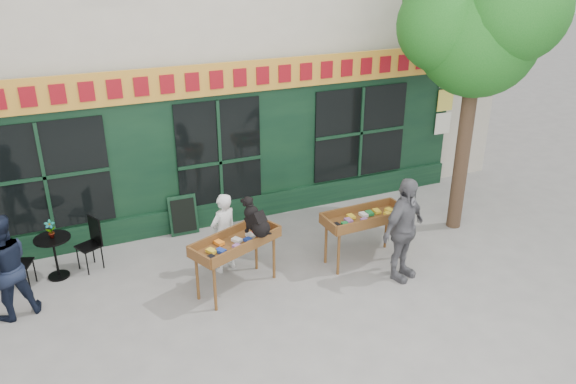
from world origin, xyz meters
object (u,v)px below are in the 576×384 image
(man_right, at_px, (404,230))
(man_left, at_px, (4,268))
(woman, at_px, (224,233))
(dog, at_px, (256,217))
(book_cart_right, at_px, (365,220))
(book_cart_center, at_px, (236,245))
(bistro_table, at_px, (54,249))

(man_right, xyz_separation_m, man_left, (-6.11, 1.49, -0.07))
(woman, bearing_deg, dog, 93.86)
(woman, xyz_separation_m, book_cart_right, (2.39, -0.70, 0.09))
(book_cart_right, xyz_separation_m, man_left, (-5.81, 0.74, 0.03))
(book_cart_center, height_order, man_right, man_right)
(book_cart_center, xyz_separation_m, bistro_table, (-2.73, 1.59, -0.28))
(book_cart_center, height_order, woman, woman)
(woman, relative_size, book_cart_right, 0.96)
(woman, relative_size, bistro_table, 1.92)
(book_cart_center, bearing_deg, dog, -30.83)
(woman, relative_size, man_left, 0.85)
(dog, height_order, man_left, man_left)
(dog, xyz_separation_m, man_left, (-3.78, 0.74, -0.44))
(woman, xyz_separation_m, bistro_table, (-2.73, 0.94, -0.19))
(dog, relative_size, man_left, 0.35)
(man_left, bearing_deg, dog, 153.50)
(book_cart_right, bearing_deg, man_right, -70.39)
(bistro_table, relative_size, man_left, 0.45)
(dog, relative_size, woman, 0.41)
(woman, distance_m, book_cart_right, 2.49)
(book_cart_right, bearing_deg, woman, 161.44)
(book_cart_center, relative_size, man_right, 0.88)
(man_right, bearing_deg, man_left, 144.11)
(dog, distance_m, bistro_table, 3.56)
(man_left, bearing_deg, man_right, 150.87)
(man_right, bearing_deg, woman, 129.44)
(man_right, xyz_separation_m, bistro_table, (-5.41, 2.39, -0.37))
(book_cart_center, xyz_separation_m, man_left, (-3.43, 0.69, 0.03))
(book_cart_right, relative_size, man_right, 0.83)
(woman, relative_size, man_right, 0.79)
(book_cart_right, distance_m, man_left, 5.86)
(book_cart_center, bearing_deg, man_left, 145.92)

